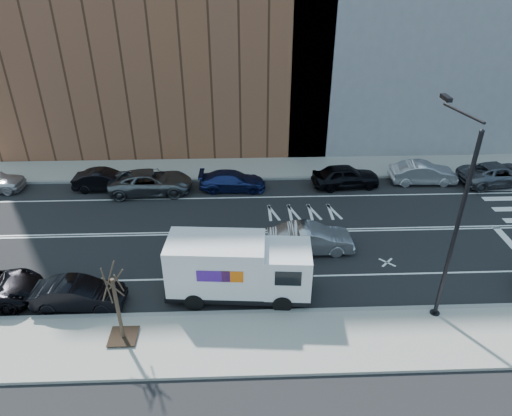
{
  "coord_description": "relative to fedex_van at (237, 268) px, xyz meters",
  "views": [
    {
      "loc": [
        -1.81,
        -22.84,
        14.82
      ],
      "look_at": [
        -0.95,
        0.43,
        1.4
      ],
      "focal_mm": 32.0,
      "sensor_mm": 36.0,
      "label": 1
    }
  ],
  "objects": [
    {
      "name": "driving_sedan",
      "position": [
        4.0,
        3.58,
        -0.86
      ],
      "size": [
        4.78,
        1.79,
        1.56
      ],
      "primitive_type": "imported",
      "rotation": [
        0.0,
        0.0,
        1.6
      ],
      "color": "#98999D",
      "rests_on": "ground"
    },
    {
      "name": "far_parked_c",
      "position": [
        -5.95,
        10.94,
        -0.86
      ],
      "size": [
        5.77,
        2.95,
        1.56
      ],
      "primitive_type": "imported",
      "rotation": [
        0.0,
        0.0,
        1.64
      ],
      "color": "#54595D",
      "rests_on": "ground"
    },
    {
      "name": "ground",
      "position": [
        2.05,
        5.6,
        -1.64
      ],
      "size": [
        120.0,
        120.0,
        0.0
      ],
      "primitive_type": "plane",
      "color": "black",
      "rests_on": "ground"
    },
    {
      "name": "curb_far",
      "position": [
        2.05,
        12.6,
        -1.55
      ],
      "size": [
        44.0,
        0.25,
        0.17
      ],
      "primitive_type": "cube",
      "color": "gray",
      "rests_on": "ground"
    },
    {
      "name": "far_parked_d",
      "position": [
        -0.35,
        11.16,
        -0.97
      ],
      "size": [
        4.64,
        2.02,
        1.33
      ],
      "primitive_type": "imported",
      "rotation": [
        0.0,
        0.0,
        1.54
      ],
      "color": "navy",
      "rests_on": "ground"
    },
    {
      "name": "far_parked_b",
      "position": [
        -9.15,
        11.47,
        -0.92
      ],
      "size": [
        4.37,
        1.63,
        1.43
      ],
      "primitive_type": "imported",
      "rotation": [
        0.0,
        0.0,
        1.54
      ],
      "color": "black",
      "rests_on": "ground"
    },
    {
      "name": "curb_near",
      "position": [
        2.05,
        -1.4,
        -1.55
      ],
      "size": [
        44.0,
        0.25,
        0.17
      ],
      "primitive_type": "cube",
      "color": "gray",
      "rests_on": "ground"
    },
    {
      "name": "road_markings",
      "position": [
        2.05,
        5.6,
        -1.63
      ],
      "size": [
        40.0,
        8.6,
        0.01
      ],
      "primitive_type": null,
      "color": "white",
      "rests_on": "ground"
    },
    {
      "name": "street_tree",
      "position": [
        -4.95,
        -2.8,
        -0.19
      ],
      "size": [
        1.2,
        1.2,
        3.75
      ],
      "color": "black",
      "rests_on": "ground"
    },
    {
      "name": "near_parked_rear_a",
      "position": [
        -7.46,
        -0.5,
        -0.94
      ],
      "size": [
        4.26,
        1.59,
        1.39
      ],
      "primitive_type": "imported",
      "rotation": [
        0.0,
        0.0,
        1.54
      ],
      "color": "black",
      "rests_on": "ground"
    },
    {
      "name": "sidewalk_far",
      "position": [
        2.05,
        14.4,
        -1.56
      ],
      "size": [
        44.0,
        3.6,
        0.15
      ],
      "primitive_type": "cube",
      "color": "gray",
      "rests_on": "ground"
    },
    {
      "name": "sidewalk_near",
      "position": [
        2.05,
        -3.2,
        -1.56
      ],
      "size": [
        44.0,
        3.6,
        0.15
      ],
      "primitive_type": "cube",
      "color": "gray",
      "rests_on": "ground"
    },
    {
      "name": "bldg_brick",
      "position": [
        -5.95,
        21.2,
        9.36
      ],
      "size": [
        26.0,
        10.0,
        22.0
      ],
      "primitive_type": "cube",
      "color": "brown",
      "rests_on": "ground"
    },
    {
      "name": "far_parked_f",
      "position": [
        13.25,
        11.7,
        -0.87
      ],
      "size": [
        4.69,
        1.73,
        1.53
      ],
      "primitive_type": "imported",
      "rotation": [
        0.0,
        0.0,
        1.55
      ],
      "color": "#B7B7BC",
      "rests_on": "ground"
    },
    {
      "name": "streetlight",
      "position": [
        9.05,
        -1.31,
        3.44
      ],
      "size": [
        0.44,
        4.02,
        9.34
      ],
      "color": "black",
      "rests_on": "ground"
    },
    {
      "name": "fedex_van",
      "position": [
        0.0,
        0.0,
        0.0
      ],
      "size": [
        6.99,
        2.85,
        3.12
      ],
      "rotation": [
        0.0,
        0.0,
        -0.08
      ],
      "color": "black",
      "rests_on": "ground"
    },
    {
      "name": "far_parked_e",
      "position": [
        7.6,
        11.33,
        -0.84
      ],
      "size": [
        4.84,
        2.3,
        1.6
      ],
      "primitive_type": "imported",
      "rotation": [
        0.0,
        0.0,
        1.66
      ],
      "color": "black",
      "rests_on": "ground"
    },
    {
      "name": "far_parked_g",
      "position": [
        18.5,
        11.34,
        -0.88
      ],
      "size": [
        5.72,
        3.15,
        1.52
      ],
      "primitive_type": "imported",
      "rotation": [
        0.0,
        0.0,
        1.69
      ],
      "color": "#54565D",
      "rests_on": "ground"
    }
  ]
}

